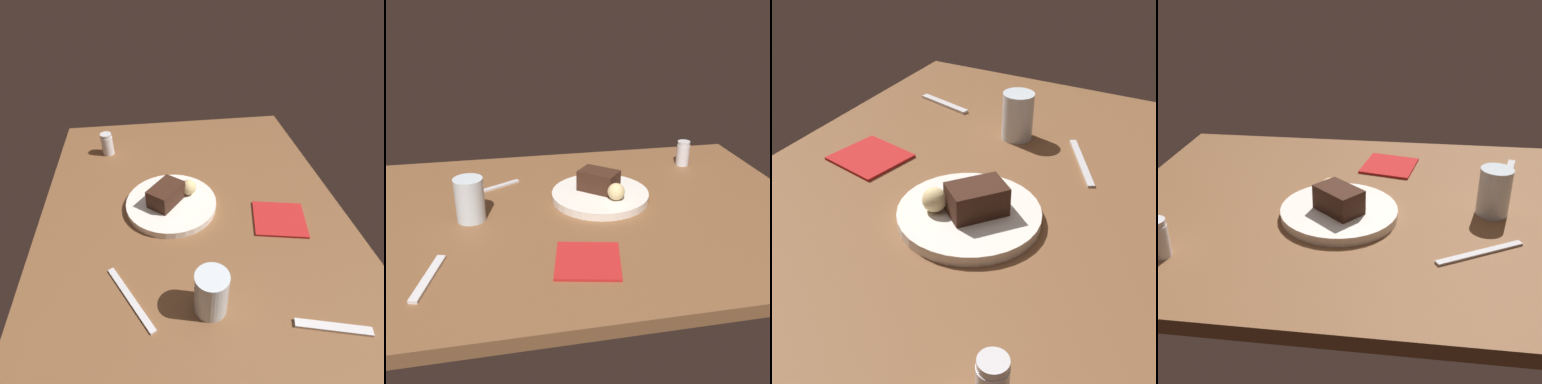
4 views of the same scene
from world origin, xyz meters
The scene contains 9 objects.
dining_table centered at (0.00, 0.00, 1.50)cm, with size 120.00×84.00×3.00cm, color brown.
dessert_plate centered at (-8.21, -5.85, 4.01)cm, with size 25.33×25.33×2.02cm, color white.
chocolate_cake_slice centered at (-8.06, -7.22, 7.72)cm, with size 9.81×6.39×5.39cm, color #381E14.
bread_roll centered at (-11.01, -0.56, 7.21)cm, with size 4.37×4.37×4.37cm, color #DBC184.
salt_shaker centered at (-39.25, -25.29, 6.80)cm, with size 3.99×3.99×7.69cm.
water_glass centered at (24.76, -0.52, 8.32)cm, with size 6.94×6.94×10.63cm, color silver.
dessert_spoon centered at (32.47, 22.82, 3.35)cm, with size 15.00×1.80×0.70cm, color silver.
butter_knife centered at (20.46, -17.12, 3.25)cm, with size 19.00×1.40×0.50cm, color silver.
folded_napkin centered at (1.20, 22.75, 3.30)cm, with size 13.17×13.76×0.60cm, color #B21E1E.
Camera 3 is at (-74.12, -40.48, 57.70)cm, focal length 48.97 mm.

